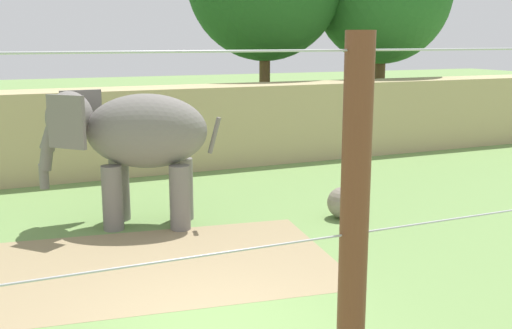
# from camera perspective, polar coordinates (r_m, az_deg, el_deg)

# --- Properties ---
(ground_plane) EXTENTS (120.00, 120.00, 0.00)m
(ground_plane) POSITION_cam_1_polar(r_m,az_deg,el_deg) (9.21, -4.01, -14.67)
(ground_plane) COLOR #6B8E4C
(dirt_patch) EXTENTS (7.41, 5.07, 0.01)m
(dirt_patch) POSITION_cam_1_polar(r_m,az_deg,el_deg) (11.55, -10.22, -9.22)
(dirt_patch) COLOR #937F5B
(dirt_patch) RESTS_ON ground
(embankment_wall) EXTENTS (36.00, 1.80, 2.59)m
(embankment_wall) POSITION_cam_1_polar(r_m,az_deg,el_deg) (19.16, -15.23, 2.85)
(embankment_wall) COLOR tan
(embankment_wall) RESTS_ON ground
(elephant) EXTENTS (3.78, 2.50, 2.98)m
(elephant) POSITION_cam_1_polar(r_m,az_deg,el_deg) (13.64, -11.38, 2.50)
(elephant) COLOR slate
(elephant) RESTS_ON ground
(enrichment_ball) EXTENTS (0.73, 0.73, 0.73)m
(enrichment_ball) POSITION_cam_1_polar(r_m,az_deg,el_deg) (14.32, 8.09, -3.52)
(enrichment_ball) COLOR gray
(enrichment_ball) RESTS_ON ground
(cable_fence) EXTENTS (10.59, 0.26, 4.14)m
(cable_fence) POSITION_cam_1_polar(r_m,az_deg,el_deg) (5.63, 7.98, -9.29)
(cable_fence) COLOR brown
(cable_fence) RESTS_ON ground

